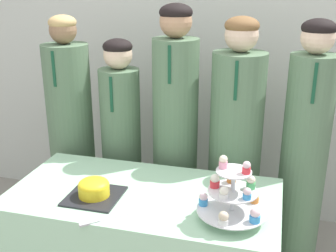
% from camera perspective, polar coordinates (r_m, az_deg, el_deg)
% --- Properties ---
extents(wall_back, '(9.00, 0.06, 2.70)m').
position_cam_1_polar(wall_back, '(3.19, 3.65, 11.47)').
color(wall_back, silver).
rests_on(wall_back, ground_plane).
extents(table, '(1.40, 0.70, 0.74)m').
position_cam_1_polar(table, '(2.42, -3.14, -16.68)').
color(table, '#A8DBB2').
rests_on(table, ground_plane).
extents(round_cake, '(0.27, 0.27, 0.10)m').
position_cam_1_polar(round_cake, '(2.19, -10.01, -8.40)').
color(round_cake, '#232328').
rests_on(round_cake, table).
extents(cake_knife, '(0.24, 0.21, 0.01)m').
position_cam_1_polar(cake_knife, '(2.01, -9.11, -12.49)').
color(cake_knife, silver).
rests_on(cake_knife, table).
extents(cupcake_stand, '(0.32, 0.32, 0.31)m').
position_cam_1_polar(cupcake_stand, '(1.95, 8.71, -9.23)').
color(cupcake_stand, silver).
rests_on(cupcake_stand, table).
extents(student_0, '(0.30, 0.31, 1.58)m').
position_cam_1_polar(student_0, '(2.96, -12.89, -1.79)').
color(student_0, '#567556').
rests_on(student_0, ground_plane).
extents(student_1, '(0.26, 0.26, 1.44)m').
position_cam_1_polar(student_1, '(2.83, -6.29, -3.40)').
color(student_1, '#567556').
rests_on(student_1, ground_plane).
extents(student_2, '(0.28, 0.29, 1.66)m').
position_cam_1_polar(student_2, '(2.68, 0.97, -2.23)').
color(student_2, '#567556').
rests_on(student_2, ground_plane).
extents(student_3, '(0.32, 0.32, 1.59)m').
position_cam_1_polar(student_3, '(2.64, 9.01, -3.92)').
color(student_3, '#567556').
rests_on(student_3, ground_plane).
extents(student_4, '(0.27, 0.28, 1.59)m').
position_cam_1_polar(student_4, '(2.63, 17.87, -4.42)').
color(student_4, '#567556').
rests_on(student_4, ground_plane).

